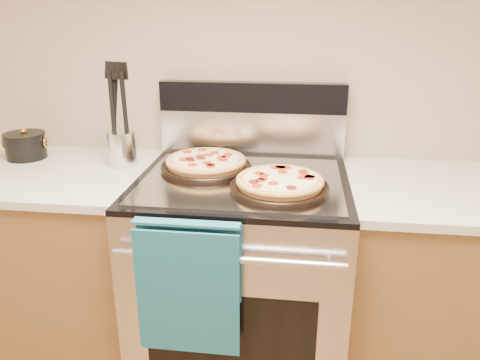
# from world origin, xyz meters

# --- Properties ---
(wall_back) EXTENTS (4.00, 0.00, 4.00)m
(wall_back) POSITION_xyz_m (0.00, 2.00, 1.35)
(wall_back) COLOR tan
(wall_back) RESTS_ON ground
(range_body) EXTENTS (0.76, 0.68, 0.90)m
(range_body) POSITION_xyz_m (0.00, 1.65, 0.45)
(range_body) COLOR #B7B7BC
(range_body) RESTS_ON ground
(oven_window) EXTENTS (0.56, 0.01, 0.40)m
(oven_window) POSITION_xyz_m (0.00, 1.31, 0.45)
(oven_window) COLOR black
(oven_window) RESTS_ON range_body
(cooktop) EXTENTS (0.76, 0.68, 0.02)m
(cooktop) POSITION_xyz_m (0.00, 1.65, 0.91)
(cooktop) COLOR black
(cooktop) RESTS_ON range_body
(backsplash_lower) EXTENTS (0.76, 0.06, 0.18)m
(backsplash_lower) POSITION_xyz_m (0.00, 1.96, 1.01)
(backsplash_lower) COLOR silver
(backsplash_lower) RESTS_ON cooktop
(backsplash_upper) EXTENTS (0.76, 0.06, 0.12)m
(backsplash_upper) POSITION_xyz_m (0.00, 1.96, 1.16)
(backsplash_upper) COLOR black
(backsplash_upper) RESTS_ON backsplash_lower
(oven_handle) EXTENTS (0.70, 0.03, 0.03)m
(oven_handle) POSITION_xyz_m (0.00, 1.27, 0.80)
(oven_handle) COLOR silver
(oven_handle) RESTS_ON range_body
(dish_towel) EXTENTS (0.32, 0.05, 0.42)m
(dish_towel) POSITION_xyz_m (-0.12, 1.27, 0.70)
(dish_towel) COLOR #186878
(dish_towel) RESTS_ON oven_handle
(foil_sheet) EXTENTS (0.70, 0.55, 0.01)m
(foil_sheet) POSITION_xyz_m (0.00, 1.62, 0.92)
(foil_sheet) COLOR gray
(foil_sheet) RESTS_ON cooktop
(cabinet_left) EXTENTS (1.00, 0.62, 0.88)m
(cabinet_left) POSITION_xyz_m (-0.88, 1.68, 0.44)
(cabinet_left) COLOR brown
(cabinet_left) RESTS_ON ground
(countertop_left) EXTENTS (1.02, 0.64, 0.03)m
(countertop_left) POSITION_xyz_m (-0.88, 1.68, 0.90)
(countertop_left) COLOR beige
(countertop_left) RESTS_ON cabinet_left
(cabinet_right) EXTENTS (1.00, 0.62, 0.88)m
(cabinet_right) POSITION_xyz_m (0.88, 1.68, 0.44)
(cabinet_right) COLOR brown
(cabinet_right) RESTS_ON ground
(pepperoni_pizza_back) EXTENTS (0.35, 0.35, 0.05)m
(pepperoni_pizza_back) POSITION_xyz_m (-0.15, 1.72, 0.95)
(pepperoni_pizza_back) COLOR #BF883A
(pepperoni_pizza_back) RESTS_ON foil_sheet
(pepperoni_pizza_front) EXTENTS (0.43, 0.43, 0.04)m
(pepperoni_pizza_front) POSITION_xyz_m (0.14, 1.54, 0.95)
(pepperoni_pizza_front) COLOR #BF883A
(pepperoni_pizza_front) RESTS_ON foil_sheet
(utensil_crock) EXTENTS (0.12, 0.12, 0.14)m
(utensil_crock) POSITION_xyz_m (-0.49, 1.77, 0.98)
(utensil_crock) COLOR silver
(utensil_crock) RESTS_ON countertop_left
(saucepan) EXTENTS (0.19, 0.19, 0.10)m
(saucepan) POSITION_xyz_m (-0.93, 1.81, 0.96)
(saucepan) COLOR black
(saucepan) RESTS_ON countertop_left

